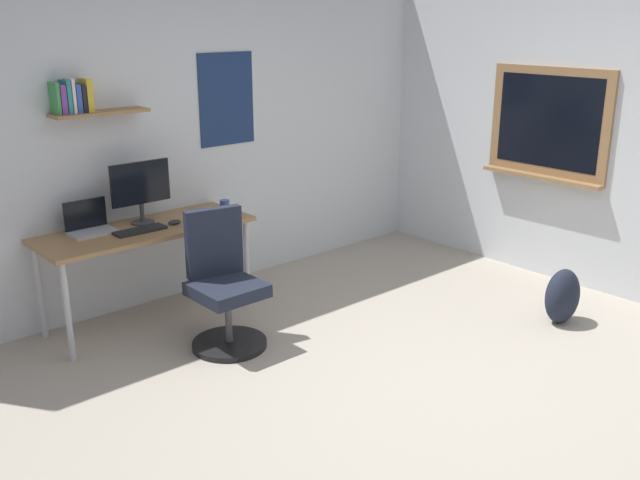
{
  "coord_description": "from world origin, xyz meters",
  "views": [
    {
      "loc": [
        -2.97,
        -2.44,
        2.21
      ],
      "look_at": [
        -0.17,
        0.72,
        0.85
      ],
      "focal_mm": 39.54,
      "sensor_mm": 36.0,
      "label": 1
    }
  ],
  "objects_px": {
    "monitor_primary": "(141,188)",
    "backpack": "(562,296)",
    "laptop": "(90,225)",
    "keyboard": "(140,230)",
    "computer_mouse": "(175,222)",
    "desk": "(146,237)",
    "office_chair": "(224,289)",
    "coffee_mug": "(225,206)"
  },
  "relations": [
    {
      "from": "office_chair",
      "to": "computer_mouse",
      "type": "bearing_deg",
      "value": 89.32
    },
    {
      "from": "laptop",
      "to": "keyboard",
      "type": "relative_size",
      "value": 0.84
    },
    {
      "from": "coffee_mug",
      "to": "laptop",
      "type": "bearing_deg",
      "value": 170.6
    },
    {
      "from": "computer_mouse",
      "to": "backpack",
      "type": "bearing_deg",
      "value": -43.86
    },
    {
      "from": "keyboard",
      "to": "desk",
      "type": "bearing_deg",
      "value": 44.05
    },
    {
      "from": "monitor_primary",
      "to": "desk",
      "type": "bearing_deg",
      "value": -111.9
    },
    {
      "from": "laptop",
      "to": "desk",
      "type": "bearing_deg",
      "value": -22.49
    },
    {
      "from": "coffee_mug",
      "to": "desk",
      "type": "bearing_deg",
      "value": 177.86
    },
    {
      "from": "desk",
      "to": "monitor_primary",
      "type": "bearing_deg",
      "value": 68.1
    },
    {
      "from": "office_chair",
      "to": "monitor_primary",
      "type": "distance_m",
      "value": 1.01
    },
    {
      "from": "coffee_mug",
      "to": "office_chair",
      "type": "bearing_deg",
      "value": -125.63
    },
    {
      "from": "desk",
      "to": "laptop",
      "type": "distance_m",
      "value": 0.4
    },
    {
      "from": "computer_mouse",
      "to": "office_chair",
      "type": "bearing_deg",
      "value": -90.68
    },
    {
      "from": "monitor_primary",
      "to": "keyboard",
      "type": "bearing_deg",
      "value": -124.15
    },
    {
      "from": "keyboard",
      "to": "computer_mouse",
      "type": "xyz_separation_m",
      "value": [
        0.28,
        0.0,
        0.01
      ]
    },
    {
      "from": "monitor_primary",
      "to": "office_chair",
      "type": "bearing_deg",
      "value": -78.95
    },
    {
      "from": "desk",
      "to": "monitor_primary",
      "type": "relative_size",
      "value": 3.36
    },
    {
      "from": "coffee_mug",
      "to": "backpack",
      "type": "bearing_deg",
      "value": -51.98
    },
    {
      "from": "desk",
      "to": "coffee_mug",
      "type": "xyz_separation_m",
      "value": [
        0.68,
        -0.03,
        0.12
      ]
    },
    {
      "from": "monitor_primary",
      "to": "computer_mouse",
      "type": "bearing_deg",
      "value": -46.55
    },
    {
      "from": "coffee_mug",
      "to": "backpack",
      "type": "height_order",
      "value": "coffee_mug"
    },
    {
      "from": "desk",
      "to": "office_chair",
      "type": "xyz_separation_m",
      "value": [
        0.19,
        -0.7,
        -0.25
      ]
    },
    {
      "from": "monitor_primary",
      "to": "coffee_mug",
      "type": "relative_size",
      "value": 5.04
    },
    {
      "from": "monitor_primary",
      "to": "keyboard",
      "type": "xyz_separation_m",
      "value": [
        -0.12,
        -0.17,
        -0.26
      ]
    },
    {
      "from": "keyboard",
      "to": "office_chair",
      "type": "bearing_deg",
      "value": -66.46
    },
    {
      "from": "monitor_primary",
      "to": "computer_mouse",
      "type": "xyz_separation_m",
      "value": [
        0.16,
        -0.17,
        -0.25
      ]
    },
    {
      "from": "monitor_primary",
      "to": "computer_mouse",
      "type": "distance_m",
      "value": 0.35
    },
    {
      "from": "coffee_mug",
      "to": "keyboard",
      "type": "bearing_deg",
      "value": -176.22
    },
    {
      "from": "office_chair",
      "to": "computer_mouse",
      "type": "height_order",
      "value": "office_chair"
    },
    {
      "from": "computer_mouse",
      "to": "backpack",
      "type": "relative_size",
      "value": 0.25
    },
    {
      "from": "computer_mouse",
      "to": "laptop",
      "type": "bearing_deg",
      "value": 158.25
    },
    {
      "from": "laptop",
      "to": "computer_mouse",
      "type": "height_order",
      "value": "laptop"
    },
    {
      "from": "office_chair",
      "to": "monitor_primary",
      "type": "xyz_separation_m",
      "value": [
        -0.16,
        0.8,
        0.59
      ]
    },
    {
      "from": "computer_mouse",
      "to": "desk",
      "type": "bearing_deg",
      "value": 159.55
    },
    {
      "from": "office_chair",
      "to": "backpack",
      "type": "bearing_deg",
      "value": -33.31
    },
    {
      "from": "keyboard",
      "to": "coffee_mug",
      "type": "distance_m",
      "value": 0.76
    },
    {
      "from": "monitor_primary",
      "to": "backpack",
      "type": "distance_m",
      "value": 3.21
    },
    {
      "from": "keyboard",
      "to": "monitor_primary",
      "type": "bearing_deg",
      "value": 55.85
    },
    {
      "from": "office_chair",
      "to": "coffee_mug",
      "type": "height_order",
      "value": "office_chair"
    },
    {
      "from": "keyboard",
      "to": "computer_mouse",
      "type": "relative_size",
      "value": 3.56
    },
    {
      "from": "desk",
      "to": "coffee_mug",
      "type": "bearing_deg",
      "value": -2.14
    },
    {
      "from": "office_chair",
      "to": "coffee_mug",
      "type": "xyz_separation_m",
      "value": [
        0.48,
        0.68,
        0.37
      ]
    }
  ]
}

